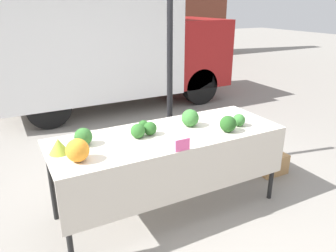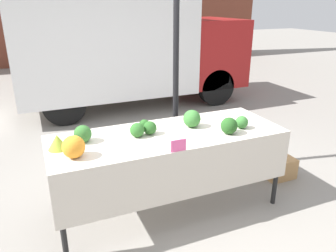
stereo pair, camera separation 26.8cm
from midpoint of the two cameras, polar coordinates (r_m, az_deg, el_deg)
The scene contains 15 objects.
ground_plane at distance 3.73m, azimuth 2.12°, elevation -14.04°, with size 40.00×40.00×0.00m, color gray.
tent_pole at distance 3.98m, azimuth 3.33°, elevation 9.20°, with size 0.07×0.07×2.66m.
parked_truck at distance 7.09m, azimuth -6.33°, elevation 13.64°, with size 4.75×1.97×2.33m.
market_table at distance 3.29m, azimuth 2.82°, elevation -3.41°, with size 2.38×0.88×0.89m.
orange_cauliflower at distance 2.84m, azimuth -13.56°, elevation -3.60°, with size 0.20×0.20×0.20m.
romanesco_head at distance 3.05m, azimuth -16.35°, elevation -2.75°, with size 0.17×0.17×0.14m.
broccoli_head_0 at distance 3.37m, azimuth -1.89°, elevation 0.16°, with size 0.11×0.11×0.11m.
broccoli_head_1 at distance 3.26m, azimuth -0.83°, elevation -0.36°, with size 0.14×0.14×0.14m.
broccoli_head_2 at distance 3.53m, azimuth 14.85°, elevation 0.61°, with size 0.13×0.13×0.13m.
broccoli_head_3 at distance 3.20m, azimuth -3.02°, elevation -0.75°, with size 0.14×0.14×0.14m.
broccoli_head_4 at distance 3.47m, azimuth 6.40°, elevation 1.26°, with size 0.19×0.19×0.19m.
broccoli_head_5 at distance 3.14m, azimuth -12.29°, elevation -1.39°, with size 0.17×0.17×0.17m.
broccoli_head_6 at distance 3.35m, azimuth 12.85°, elevation 0.01°, with size 0.17×0.17×0.17m.
price_sign at distance 2.90m, azimuth 4.50°, elevation -3.44°, with size 0.15×0.01×0.11m.
produce_crate at distance 4.54m, azimuth 20.15°, elevation -6.70°, with size 0.37×0.34×0.26m.
Camera 2 is at (-1.19, -2.82, 2.13)m, focal length 35.00 mm.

